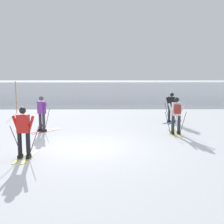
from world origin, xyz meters
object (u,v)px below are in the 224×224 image
at_px(skier_white, 176,114).
at_px(skier_red, 24,131).
at_px(skier_purple, 42,113).
at_px(trail_marker_pole, 16,97).
at_px(skier_black, 172,107).

relative_size(skier_white, skier_red, 1.00).
distance_m(skier_purple, trail_marker_pole, 7.38).
relative_size(skier_red, skier_black, 1.00).
distance_m(skier_white, skier_black, 3.15).
distance_m(skier_white, skier_purple, 6.34).
relative_size(skier_white, trail_marker_pole, 0.76).
bearing_deg(trail_marker_pole, skier_purple, -63.09).
xyz_separation_m(skier_white, skier_red, (-5.88, -3.65, -0.04)).
xyz_separation_m(skier_purple, trail_marker_pole, (-3.34, 6.57, 0.21)).
xyz_separation_m(skier_white, skier_black, (0.48, 3.11, -0.04)).
height_order(skier_black, trail_marker_pole, trail_marker_pole).
distance_m(skier_black, trail_marker_pole, 10.94).
bearing_deg(skier_white, skier_purple, 173.48).
relative_size(skier_red, trail_marker_pole, 0.76).
bearing_deg(skier_black, trail_marker_pole, 157.55).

